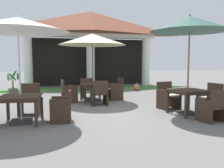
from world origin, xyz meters
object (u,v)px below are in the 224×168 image
patio_table_mid_right (93,86)px  patio_umbrella_mid_right (92,40)px  patio_chair_mid_left_north (29,100)px  patio_chair_mid_right_south (99,94)px  potted_palm_left_edge (13,88)px  patio_chair_near_foreground_north (168,96)px  patio_chair_mid_right_north (88,89)px  patio_chair_near_foreground_east (210,99)px  patio_umbrella_mid_left (18,25)px  patio_table_near_foreground (188,93)px  patio_chair_mid_right_east (116,90)px  terracotta_urn (137,88)px  patio_table_mid_left (21,99)px  patio_umbrella_near_foreground (190,24)px  patio_chair_mid_left_east (62,107)px  patio_chair_near_foreground_south (212,107)px  patio_chair_mid_right_west (68,92)px

patio_table_mid_right → patio_umbrella_mid_right: 1.84m
patio_chair_mid_left_north → patio_chair_mid_right_south: patio_chair_mid_left_north is taller
potted_palm_left_edge → patio_chair_near_foreground_north: bearing=-37.9°
patio_chair_mid_right_north → patio_chair_near_foreground_east: bearing=126.6°
patio_chair_near_foreground_north → patio_umbrella_mid_left: 5.09m
patio_chair_near_foreground_north → patio_table_near_foreground: bearing=90.0°
patio_umbrella_mid_left → patio_chair_mid_right_north: (2.32, 3.85, -2.11)m
patio_umbrella_mid_left → patio_chair_mid_right_east: size_ratio=3.06×
patio_chair_near_foreground_north → patio_chair_mid_right_south: patio_chair_mid_right_south is taller
patio_chair_mid_right_south → terracotta_urn: patio_chair_mid_right_south is taller
potted_palm_left_edge → terracotta_urn: potted_palm_left_edge is taller
patio_table_mid_left → patio_chair_mid_right_north: 4.50m
patio_umbrella_near_foreground → patio_table_mid_right: (-2.36, 3.07, -2.07)m
patio_chair_near_foreground_north → patio_chair_mid_right_east: size_ratio=1.00×
patio_table_near_foreground → patio_chair_near_foreground_north: bearing=99.6°
patio_table_near_foreground → patio_chair_mid_right_north: size_ratio=1.23×
patio_chair_mid_left_east → patio_umbrella_mid_right: bearing=-17.8°
patio_chair_near_foreground_south → patio_chair_near_foreground_north: (-0.31, 1.84, 0.03)m
patio_chair_mid_left_east → patio_chair_mid_right_north: 4.17m
patio_chair_near_foreground_south → patio_chair_mid_right_east: bearing=101.1°
patio_chair_near_foreground_east → patio_chair_mid_right_north: (-3.35, 3.88, -0.02)m
patio_chair_near_foreground_south → patio_table_mid_right: bearing=112.6°
patio_table_mid_left → patio_umbrella_mid_right: size_ratio=0.39×
patio_table_mid_right → terracotta_urn: size_ratio=2.13×
patio_umbrella_mid_right → patio_chair_mid_right_east: (0.98, 0.07, -2.03)m
patio_chair_mid_right_south → patio_chair_near_foreground_east: bearing=-35.2°
patio_chair_mid_right_north → terracotta_urn: 3.35m
patio_chair_near_foreground_east → patio_umbrella_mid_right: (-3.28, 2.91, 2.03)m
patio_chair_mid_right_west → potted_palm_left_edge: potted_palm_left_edge is taller
patio_umbrella_mid_left → patio_table_mid_right: 4.19m
patio_chair_mid_right_north → potted_palm_left_edge: size_ratio=0.69×
patio_table_mid_left → patio_chair_near_foreground_north: bearing=9.0°
patio_umbrella_mid_right → patio_table_near_foreground: bearing=-52.5°
patio_umbrella_mid_left → patio_chair_mid_right_south: (2.46, 1.90, -2.08)m
patio_chair_mid_right_north → patio_chair_near_foreground_south: bearing=113.4°
patio_chair_near_foreground_south → patio_chair_mid_left_east: (-3.86, 0.99, -0.00)m
patio_chair_near_foreground_south → patio_table_mid_left: patio_chair_near_foreground_south is taller
patio_chair_near_foreground_north → patio_umbrella_mid_left: (-4.59, -0.73, 2.08)m
patio_chair_mid_left_north → patio_umbrella_mid_right: 3.55m
patio_umbrella_near_foreground → patio_table_mid_right: patio_umbrella_near_foreground is taller
patio_table_near_foreground → patio_chair_mid_right_east: (-1.38, 3.14, -0.24)m
patio_chair_mid_right_north → patio_chair_mid_right_south: (0.14, -1.95, 0.02)m
patio_chair_near_foreground_east → patio_table_mid_right: 4.39m
patio_table_mid_left → patio_chair_mid_right_south: patio_chair_mid_right_south is taller
patio_table_near_foreground → patio_chair_mid_left_east: patio_chair_mid_left_east is taller
patio_chair_mid_left_north → patio_table_mid_right: size_ratio=0.99×
patio_chair_near_foreground_east → patio_umbrella_mid_left: (-5.67, 0.03, 2.09)m
patio_chair_mid_right_south → potted_palm_left_edge: (-3.37, 3.11, -0.05)m
patio_umbrella_mid_right → patio_chair_mid_right_east: 2.26m
patio_chair_near_foreground_east → potted_palm_left_edge: potted_palm_left_edge is taller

